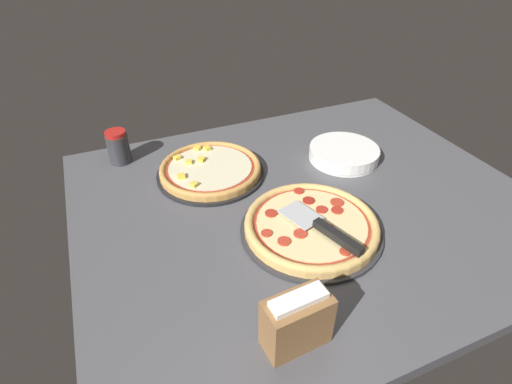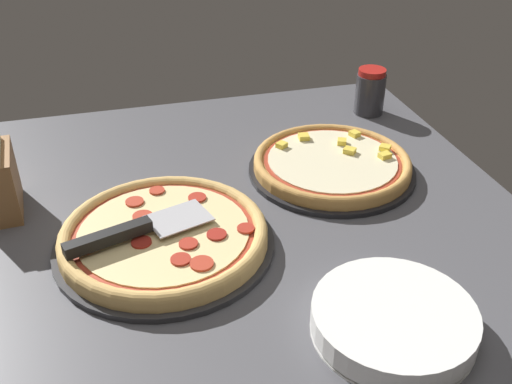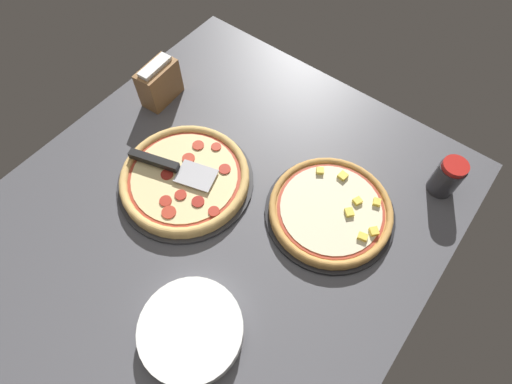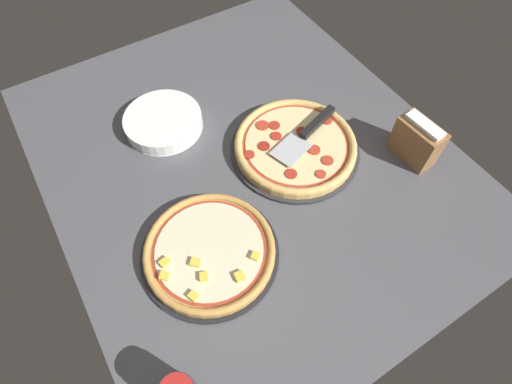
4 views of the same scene
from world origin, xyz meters
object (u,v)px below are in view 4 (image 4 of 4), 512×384
Objects in this scene: plate_stack at (163,122)px; napkin_holder at (417,141)px; serving_spatula at (312,128)px; pizza_front at (295,145)px; pizza_back at (209,251)px.

plate_stack is 71.92cm from napkin_holder.
napkin_holder is (-19.78, -20.56, 1.45)cm from serving_spatula.
serving_spatula is 28.57cm from napkin_holder.
plate_stack reaches higher than pizza_front.
serving_spatula is 1.08× the size of plate_stack.
pizza_back and plate_stack have the same top height.
pizza_back is 2.40× the size of napkin_holder.
plate_stack is (26.82, 34.07, -2.66)cm from serving_spatula.
napkin_holder reaches higher than pizza_back.
serving_spatula is at bearing 46.11° from napkin_holder.
napkin_holder is (-18.62, -26.82, 3.74)cm from pizza_front.
plate_stack is at bearing 44.82° from pizza_front.
pizza_back is 45.48cm from serving_spatula.
plate_stack is at bearing -10.51° from pizza_back.
serving_spatula is 43.44cm from plate_stack.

